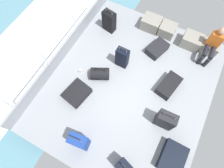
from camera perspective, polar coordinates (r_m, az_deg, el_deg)
name	(u,v)px	position (r m, az deg, el deg)	size (l,w,h in m)	color
ground_plane	(130,85)	(5.20, 5.61, -0.17)	(4.40, 5.20, 0.06)	gray
gunwale_port	(64,50)	(5.63, -14.76, 10.41)	(0.06, 5.20, 0.45)	gray
railing_port	(59,38)	(5.19, -16.24, 13.82)	(0.04, 4.20, 1.02)	silver
sea_wake	(33,43)	(6.84, -23.54, 11.82)	(12.00, 12.00, 0.01)	#598C9E
cargo_crate_0	(151,23)	(6.24, 12.21, 18.24)	(0.61, 0.48, 0.39)	gray
cargo_crate_1	(167,30)	(6.22, 17.04, 16.05)	(0.52, 0.48, 0.35)	gray
cargo_crate_2	(191,41)	(6.17, 23.75, 12.36)	(0.60, 0.47, 0.39)	gray
cargo_crate_3	(209,47)	(6.27, 28.15, 10.19)	(0.58, 0.38, 0.36)	gray
passenger_seated	(213,44)	(5.89, 29.30, 10.91)	(0.34, 0.66, 1.06)	orange
suitcase_0	(165,120)	(4.68, 16.43, -10.83)	(0.46, 0.27, 0.85)	black
suitcase_1	(77,93)	(5.03, -11.01, -2.84)	(0.66, 0.76, 0.21)	black
suitcase_2	(109,21)	(5.96, -0.92, 19.16)	(0.43, 0.31, 0.80)	black
suitcase_3	(172,158)	(4.80, 18.51, -21.25)	(0.54, 0.74, 0.26)	black
suitcase_4	(157,49)	(5.77, 14.04, 10.75)	(0.62, 0.75, 0.23)	black
suitcase_5	(124,168)	(4.46, 3.93, -24.82)	(0.42, 0.36, 0.71)	black
suitcase_6	(79,142)	(4.45, -10.27, -17.41)	(0.44, 0.31, 0.91)	navy
suitcase_7	(122,58)	(5.15, 3.23, 8.25)	(0.35, 0.22, 0.80)	black
suitcase_8	(169,85)	(5.24, 17.42, -0.44)	(0.57, 0.82, 0.24)	black
duffel_bag	(100,74)	(5.11, -3.82, 3.29)	(0.62, 0.54, 0.50)	black
paper_cup	(81,71)	(5.36, -9.89, 4.09)	(0.08, 0.08, 0.10)	white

